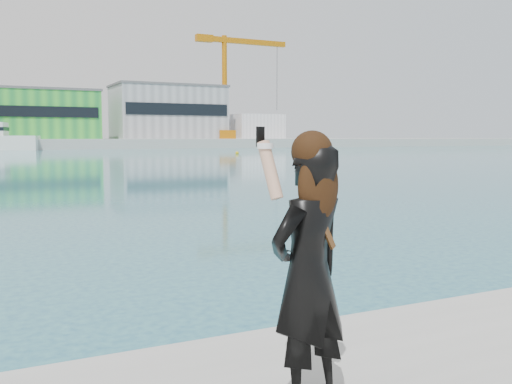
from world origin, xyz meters
TOP-DOWN VIEW (x-y plane):
  - warehouse_green at (8.00, 127.98)m, footprint 30.60×16.36m
  - warehouse_grey_right at (40.00, 127.98)m, footprint 25.50×15.35m
  - ancillary_shed at (62.00, 126.00)m, footprint 12.00×10.00m
  - dock_crane at (53.20, 122.00)m, footprint 23.00×4.00m
  - flagpole_right at (22.09, 121.00)m, footprint 1.28×0.16m
  - buoy_near at (31.78, 70.10)m, footprint 0.50×0.50m
  - woman at (0.49, -0.32)m, footprint 0.66×0.53m

SIDE VIEW (x-z plane):
  - buoy_near at x=31.78m, z-range -0.25..0.25m
  - woman at x=0.49m, z-range 0.81..2.47m
  - ancillary_shed at x=62.00m, z-range 2.00..8.00m
  - flagpole_right at x=22.09m, z-range 2.54..10.54m
  - warehouse_green at x=8.00m, z-range 2.01..12.51m
  - warehouse_grey_right at x=40.00m, z-range 2.01..14.51m
  - dock_crane at x=53.20m, z-range 3.07..27.07m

